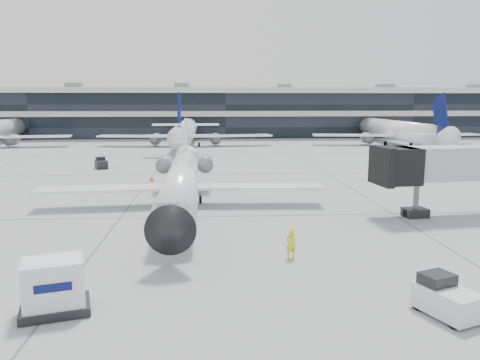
{
  "coord_description": "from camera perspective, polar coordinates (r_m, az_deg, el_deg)",
  "views": [
    {
      "loc": [
        -3.5,
        -33.0,
        8.29
      ],
      "look_at": [
        -1.35,
        0.48,
        2.6
      ],
      "focal_mm": 35.0,
      "sensor_mm": 36.0,
      "label": 1
    }
  ],
  "objects": [
    {
      "name": "ground",
      "position": [
        34.2,
        2.31,
        -4.41
      ],
      "size": [
        220.0,
        220.0,
        0.0
      ],
      "primitive_type": "plane",
      "color": "gray",
      "rests_on": "ground"
    },
    {
      "name": "terminal",
      "position": [
        115.1,
        -1.96,
        7.98
      ],
      "size": [
        170.0,
        22.0,
        10.0
      ],
      "primitive_type": "cube",
      "color": "black",
      "rests_on": "ground"
    },
    {
      "name": "bg_jet_center",
      "position": [
        88.5,
        -6.6,
        4.18
      ],
      "size": [
        32.0,
        40.0,
        9.6
      ],
      "primitive_type": null,
      "color": "white",
      "rests_on": "ground"
    },
    {
      "name": "bg_jet_right",
      "position": [
        95.25,
        18.26,
        4.15
      ],
      "size": [
        32.0,
        40.0,
        9.6
      ],
      "primitive_type": null,
      "color": "white",
      "rests_on": "ground"
    },
    {
      "name": "regional_jet",
      "position": [
        37.12,
        -7.06,
        0.14
      ],
      "size": [
        22.61,
        28.12,
        6.51
      ],
      "rotation": [
        0.0,
        0.0,
        0.02
      ],
      "color": "white",
      "rests_on": "ground"
    },
    {
      "name": "ramp_worker",
      "position": [
        25.2,
        6.21,
        -7.66
      ],
      "size": [
        0.7,
        0.58,
        1.65
      ],
      "primitive_type": "imported",
      "rotation": [
        0.0,
        0.0,
        3.5
      ],
      "color": "yellow",
      "rests_on": "ground"
    },
    {
      "name": "baggage_tug",
      "position": [
        20.43,
        23.77,
        -13.05
      ],
      "size": [
        2.23,
        2.79,
        1.55
      ],
      "rotation": [
        0.0,
        0.0,
        0.38
      ],
      "color": "silver",
      "rests_on": "ground"
    },
    {
      "name": "cargo_uld",
      "position": [
        20.22,
        -21.72,
        -12.0
      ],
      "size": [
        3.04,
        2.57,
        2.13
      ],
      "rotation": [
        0.0,
        0.0,
        0.28
      ],
      "color": "black",
      "rests_on": "ground"
    },
    {
      "name": "traffic_cone",
      "position": [
        49.6,
        -10.69,
        0.16
      ],
      "size": [
        0.49,
        0.49,
        0.6
      ],
      "rotation": [
        0.0,
        0.0,
        0.26
      ],
      "color": "#E55B0C",
      "rests_on": "ground"
    },
    {
      "name": "far_tug",
      "position": [
        60.66,
        -16.58,
        1.96
      ],
      "size": [
        2.03,
        2.51,
        1.39
      ],
      "rotation": [
        0.0,
        0.0,
        0.39
      ],
      "color": "black",
      "rests_on": "ground"
    }
  ]
}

